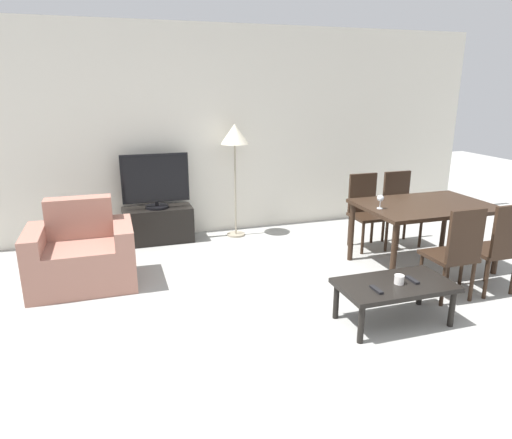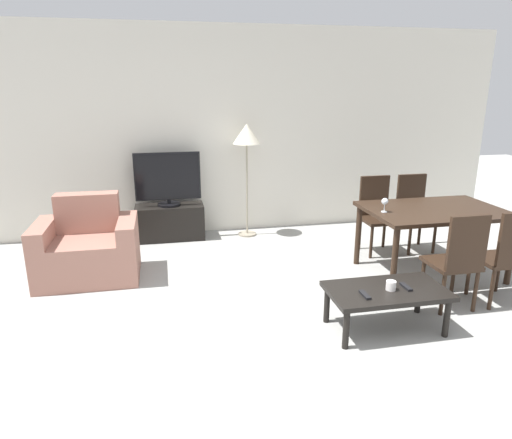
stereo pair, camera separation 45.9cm
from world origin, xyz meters
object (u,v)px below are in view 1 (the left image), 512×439
(armchair, at_px, (82,256))
(floor_lamp, at_px, (235,139))
(dining_chair_far_left, at_px, (366,208))
(remote_primary, at_px, (412,280))
(remote_secondary, at_px, (377,290))
(wine_glass_left, at_px, (380,199))
(dining_table, at_px, (425,211))
(tv, at_px, (155,181))
(dining_chair_far, at_px, (400,205))
(cup_white_near, at_px, (399,279))
(tv_stand, at_px, (158,225))
(dining_chair_near_right, at_px, (498,245))
(coffee_table, at_px, (395,288))
(dining_chair_near, at_px, (456,250))

(armchair, height_order, floor_lamp, floor_lamp)
(dining_chair_far_left, relative_size, remote_primary, 6.06)
(remote_secondary, bearing_deg, wine_glass_left, 57.75)
(dining_table, xyz_separation_m, remote_secondary, (-1.24, -1.07, -0.27))
(dining_chair_far_left, xyz_separation_m, floor_lamp, (-1.42, 0.91, 0.79))
(remote_primary, bearing_deg, tv, 123.67)
(dining_chair_far, relative_size, cup_white_near, 11.41)
(tv_stand, distance_m, remote_primary, 3.30)
(remote_secondary, bearing_deg, floor_lamp, 98.61)
(dining_chair_near_right, xyz_separation_m, floor_lamp, (-1.91, 2.48, 0.79))
(armchair, xyz_separation_m, coffee_table, (2.54, -1.62, 0.01))
(wine_glass_left, bearing_deg, armchair, 167.53)
(tv_stand, height_order, cup_white_near, tv_stand)
(coffee_table, height_order, wine_glass_left, wine_glass_left)
(dining_chair_near, bearing_deg, dining_chair_far_left, 90.00)
(dining_table, distance_m, dining_chair_near_right, 0.84)
(tv_stand, height_order, coffee_table, tv_stand)
(armchair, xyz_separation_m, remote_primary, (2.69, -1.64, 0.07))
(tv, distance_m, dining_chair_near, 3.53)
(dining_chair_near_right, bearing_deg, dining_chair_far, 90.00)
(dining_chair_near, xyz_separation_m, remote_primary, (-0.61, -0.21, -0.12))
(coffee_table, bearing_deg, remote_secondary, -159.51)
(armchair, relative_size, tv_stand, 1.15)
(remote_secondary, bearing_deg, tv, 117.02)
(coffee_table, bearing_deg, remote_primary, -5.20)
(dining_chair_near_right, distance_m, floor_lamp, 3.23)
(remote_primary, bearing_deg, armchair, 148.71)
(dining_chair_near_right, bearing_deg, remote_secondary, -169.07)
(tv, bearing_deg, coffee_table, -58.54)
(tv_stand, distance_m, dining_chair_near, 3.52)
(coffee_table, bearing_deg, dining_chair_far_left, 66.68)
(dining_table, bearing_deg, remote_secondary, -139.16)
(cup_white_near, bearing_deg, dining_chair_far_left, 67.46)
(dining_table, bearing_deg, wine_glass_left, -178.02)
(cup_white_near, bearing_deg, tv_stand, 121.48)
(dining_chair_far_left, relative_size, remote_secondary, 6.06)
(floor_lamp, xyz_separation_m, cup_white_near, (0.67, -2.70, -0.88))
(dining_chair_near, bearing_deg, dining_chair_near_right, 0.00)
(coffee_table, relative_size, dining_chair_near, 1.06)
(tv_stand, relative_size, wine_glass_left, 5.99)
(dining_chair_near_right, bearing_deg, dining_table, 107.27)
(remote_secondary, bearing_deg, dining_chair_near, 16.06)
(tv, distance_m, wine_glass_left, 2.74)
(coffee_table, distance_m, cup_white_near, 0.09)
(floor_lamp, relative_size, cup_white_near, 18.60)
(dining_chair_far_left, bearing_deg, dining_chair_far, 0.00)
(tv, relative_size, dining_chair_near_right, 0.91)
(armchair, bearing_deg, remote_secondary, -36.60)
(wine_glass_left, bearing_deg, coffee_table, -114.06)
(floor_lamp, distance_m, remote_primary, 2.96)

